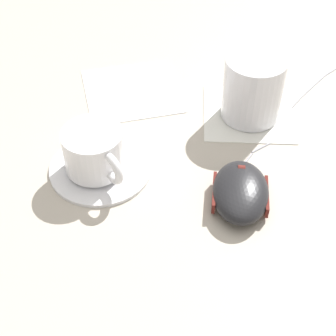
# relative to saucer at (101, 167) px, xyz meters

# --- Properties ---
(ground_plane) EXTENTS (3.00, 3.00, 0.00)m
(ground_plane) POSITION_rel_saucer_xyz_m (0.12, 0.07, -0.00)
(ground_plane) COLOR #B2A899
(saucer) EXTENTS (0.13, 0.13, 0.01)m
(saucer) POSITION_rel_saucer_xyz_m (0.00, 0.00, 0.00)
(saucer) COLOR white
(saucer) RESTS_ON ground
(coffee_cup) EXTENTS (0.09, 0.08, 0.06)m
(coffee_cup) POSITION_rel_saucer_xyz_m (-0.00, -0.01, 0.03)
(coffee_cup) COLOR white
(coffee_cup) RESTS_ON saucer
(computer_mouse) EXTENTS (0.09, 0.11, 0.03)m
(computer_mouse) POSITION_rel_saucer_xyz_m (0.18, -0.00, 0.01)
(computer_mouse) COLOR black
(computer_mouse) RESTS_ON ground
(mouse_cable) EXTENTS (0.12, 0.28, 0.00)m
(mouse_cable) POSITION_rel_saucer_xyz_m (0.23, 0.19, -0.00)
(mouse_cable) COLOR gray
(mouse_cable) RESTS_ON ground
(napkin_under_glass) EXTENTS (0.16, 0.16, 0.00)m
(napkin_under_glass) POSITION_rel_saucer_xyz_m (0.16, 0.17, -0.00)
(napkin_under_glass) COLOR silver
(napkin_under_glass) RESTS_ON ground
(drinking_glass) EXTENTS (0.08, 0.08, 0.09)m
(drinking_glass) POSITION_rel_saucer_xyz_m (0.17, 0.16, 0.04)
(drinking_glass) COLOR silver
(drinking_glass) RESTS_ON napkin_under_glass
(napkin_spare) EXTENTS (0.19, 0.19, 0.00)m
(napkin_spare) POSITION_rel_saucer_xyz_m (-0.02, 0.17, -0.00)
(napkin_spare) COLOR white
(napkin_spare) RESTS_ON ground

